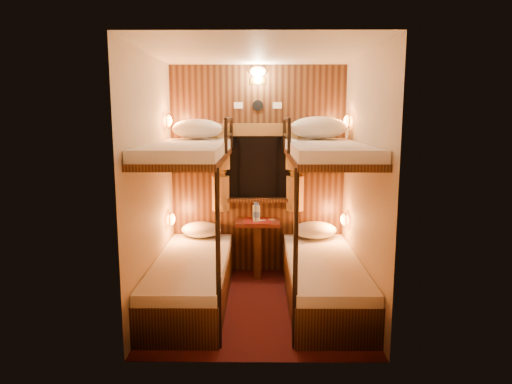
{
  "coord_description": "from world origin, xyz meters",
  "views": [
    {
      "loc": [
        0.02,
        -4.22,
        1.84
      ],
      "look_at": [
        -0.01,
        0.15,
        1.1
      ],
      "focal_mm": 32.0,
      "sensor_mm": 36.0,
      "label": 1
    }
  ],
  "objects_px": {
    "bunk_right": "(324,248)",
    "bunk_left": "(191,248)",
    "table": "(258,241)",
    "bottle_right": "(257,213)",
    "bottle_left": "(256,213)"
  },
  "relations": [
    {
      "from": "table",
      "to": "bottle_right",
      "type": "relative_size",
      "value": 3.0
    },
    {
      "from": "bunk_right",
      "to": "bunk_left",
      "type": "bearing_deg",
      "value": 180.0
    },
    {
      "from": "table",
      "to": "bottle_left",
      "type": "height_order",
      "value": "bottle_left"
    },
    {
      "from": "table",
      "to": "bottle_right",
      "type": "xyz_separation_m",
      "value": [
        -0.0,
        -0.04,
        0.33
      ]
    },
    {
      "from": "table",
      "to": "bottle_right",
      "type": "bearing_deg",
      "value": -96.85
    },
    {
      "from": "bunk_left",
      "to": "bottle_left",
      "type": "distance_m",
      "value": 0.98
    },
    {
      "from": "bunk_right",
      "to": "table",
      "type": "xyz_separation_m",
      "value": [
        -0.65,
        0.78,
        -0.14
      ]
    },
    {
      "from": "bunk_left",
      "to": "bottle_right",
      "type": "distance_m",
      "value": 1.0
    },
    {
      "from": "bottle_right",
      "to": "bottle_left",
      "type": "bearing_deg",
      "value": -152.0
    },
    {
      "from": "bottle_left",
      "to": "bottle_right",
      "type": "relative_size",
      "value": 1.04
    },
    {
      "from": "bottle_left",
      "to": "bottle_right",
      "type": "height_order",
      "value": "bottle_left"
    },
    {
      "from": "bottle_left",
      "to": "bunk_left",
      "type": "bearing_deg",
      "value": -130.41
    },
    {
      "from": "bunk_left",
      "to": "table",
      "type": "xyz_separation_m",
      "value": [
        0.65,
        0.78,
        -0.14
      ]
    },
    {
      "from": "bunk_left",
      "to": "table",
      "type": "relative_size",
      "value": 2.9
    },
    {
      "from": "bunk_left",
      "to": "table",
      "type": "distance_m",
      "value": 1.02
    }
  ]
}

